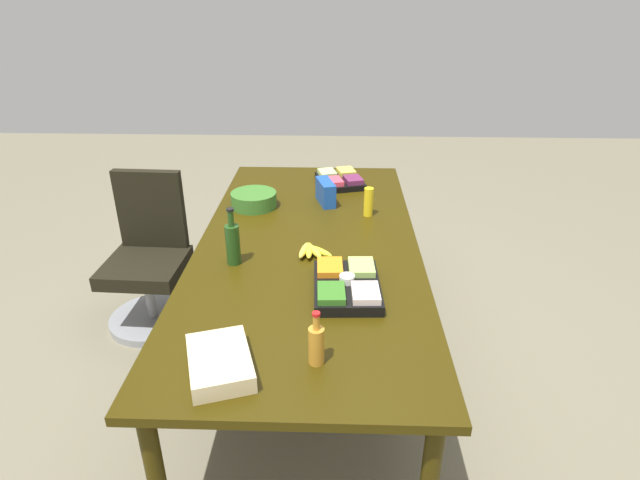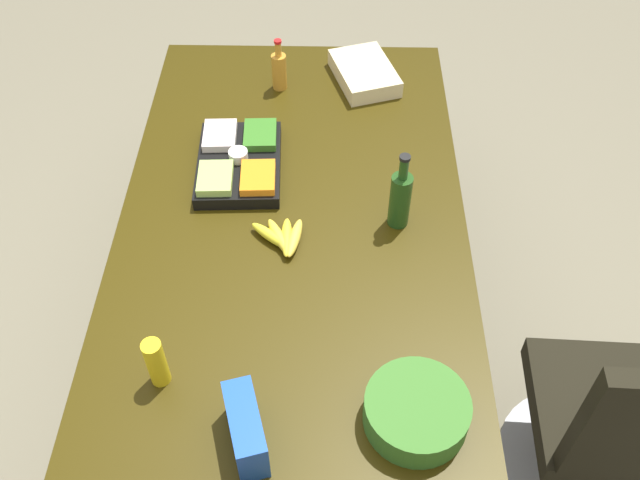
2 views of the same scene
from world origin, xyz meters
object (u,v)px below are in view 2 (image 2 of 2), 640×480
conference_table (290,284)px  veggie_tray (239,162)px  sheet_cake (364,73)px  salad_bowl (416,411)px  chip_bag_blue (246,429)px  mustard_bottle (156,362)px  wine_bottle (400,198)px  banana_bunch (283,237)px  office_chair (606,433)px  dressing_bottle (279,70)px

conference_table → veggie_tray: 0.54m
sheet_cake → salad_bowl: bearing=-176.2°
chip_bag_blue → mustard_bottle: 0.32m
chip_bag_blue → wine_bottle: size_ratio=0.73×
chip_bag_blue → banana_bunch: size_ratio=1.16×
wine_bottle → sheet_cake: bearing=6.7°
office_chair → dressing_bottle: size_ratio=4.38×
veggie_tray → salad_bowl: 1.15m
conference_table → chip_bag_blue: bearing=172.0°
office_chair → chip_bag_blue: office_chair is taller
sheet_cake → wine_bottle: 0.82m
sheet_cake → salad_bowl: (-1.56, -0.10, 0.01)m
office_chair → sheet_cake: office_chair is taller
sheet_cake → dressing_bottle: (-0.06, 0.35, 0.05)m
salad_bowl → dressing_bottle: (1.50, 0.45, 0.04)m
sheet_cake → banana_bunch: 0.96m
office_chair → sheet_cake: size_ratio=3.06×
veggie_tray → chip_bag_blue: size_ratio=1.97×
office_chair → dressing_bottle: (1.34, 1.13, 0.46)m
sheet_cake → dressing_bottle: dressing_bottle is taller
veggie_tray → salad_bowl: salad_bowl is taller
office_chair → wine_bottle: 1.02m
veggie_tray → chip_bag_blue: bearing=-173.4°
sheet_cake → chip_bag_blue: 1.67m
mustard_bottle → veggie_tray: bearing=-9.0°
sheet_cake → chip_bag_blue: bearing=168.0°
conference_table → dressing_bottle: bearing=4.9°
veggie_tray → conference_table: bearing=-157.3°
conference_table → sheet_cake: bearing=-14.2°
banana_bunch → wine_bottle: size_ratio=0.63×
office_chair → dressing_bottle: office_chair is taller
chip_bag_blue → office_chair: bearing=-78.3°
conference_table → office_chair: size_ratio=2.65×
conference_table → dressing_bottle: 1.01m
banana_bunch → conference_table: bearing=-168.8°
sheet_cake → chip_bag_blue: size_ratio=1.45×
conference_table → mustard_bottle: 0.54m
sheet_cake → banana_bunch: size_ratio=1.68×
veggie_tray → mustard_bottle: (-0.88, 0.14, 0.05)m
banana_bunch → mustard_bottle: bearing=148.9°
salad_bowl → mustard_bottle: (0.11, 0.71, 0.04)m
sheet_cake → conference_table: bearing=165.8°
veggie_tray → wine_bottle: 0.63m
dressing_bottle → banana_bunch: bearing=-176.1°
wine_bottle → chip_bag_blue: bearing=151.4°
salad_bowl → dressing_bottle: size_ratio=1.28×
wine_bottle → dressing_bottle: bearing=30.5°
chip_bag_blue → salad_bowl: (0.07, -0.45, -0.03)m
veggie_tray → banana_bunch: 0.40m
wine_bottle → mustard_bottle: bearing=131.6°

